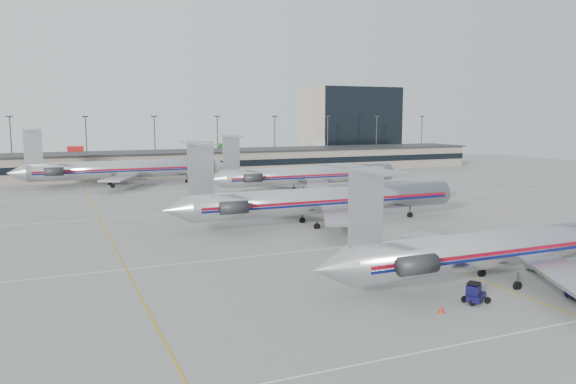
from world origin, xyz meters
TOP-DOWN VIEW (x-y plane):
  - ground at (0.00, 0.00)m, footprint 260.00×260.00m
  - apron_markings at (0.00, 10.00)m, footprint 160.00×0.15m
  - terminal at (0.00, 97.97)m, footprint 162.00×17.00m
  - light_mast_row at (0.00, 112.00)m, footprint 163.60×0.40m
  - distant_building at (62.00, 128.00)m, footprint 30.00×20.00m
  - jet_foreground at (2.82, -8.14)m, footprint 43.27×25.48m
  - jet_second_row at (-1.49, 23.14)m, footprint 46.36×27.30m
  - jet_third_row at (11.13, 54.94)m, footprint 43.17×26.55m
  - jet_back_row at (-22.10, 80.00)m, footprint 46.68×28.72m
  - tug_left at (-5.09, -11.78)m, footprint 2.39×2.09m
  - belt_loader at (8.28, -6.39)m, footprint 3.97×1.74m
  - ramp_worker_near at (5.91, -8.96)m, footprint 0.77×0.77m
  - cone_left at (-9.07, -12.55)m, footprint 0.45×0.45m

SIDE VIEW (x-z plane):
  - ground at x=0.00m, z-range 0.00..0.00m
  - apron_markings at x=0.00m, z-range 0.00..0.02m
  - cone_left at x=-9.07m, z-range 0.00..0.61m
  - belt_loader at x=8.28m, z-range -0.47..1.57m
  - tug_left at x=-5.09m, z-range -0.08..1.67m
  - ramp_worker_near at x=5.91m, z-range 0.00..1.81m
  - terminal at x=0.00m, z-range 0.03..6.28m
  - jet_foreground at x=2.82m, z-range -2.38..8.95m
  - jet_third_row at x=11.13m, z-range -2.47..9.33m
  - jet_second_row at x=-1.49m, z-range -2.55..9.59m
  - jet_back_row at x=-22.10m, z-range -2.68..10.09m
  - light_mast_row at x=0.00m, z-range 0.94..16.22m
  - distant_building at x=62.00m, z-range 0.00..25.00m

